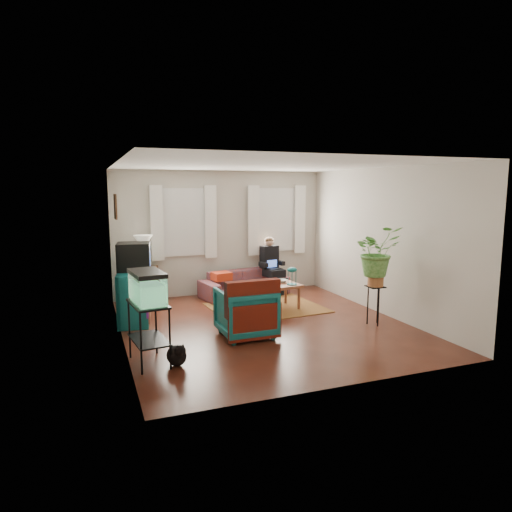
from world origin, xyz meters
name	(u,v)px	position (x,y,z in m)	size (l,w,h in m)	color
floor	(265,325)	(0.00, 0.00, 0.00)	(4.50, 5.00, 0.01)	#4F2B14
ceiling	(265,165)	(0.00, 0.00, 2.60)	(4.50, 5.00, 0.01)	white
wall_back	(221,233)	(0.00, 2.50, 1.30)	(4.50, 0.01, 2.60)	silver
wall_front	(349,274)	(0.00, -2.50, 1.30)	(4.50, 0.01, 2.60)	silver
wall_left	(120,254)	(-2.25, 0.00, 1.30)	(0.01, 5.00, 2.60)	silver
wall_right	(382,241)	(2.25, 0.00, 1.30)	(0.01, 5.00, 2.60)	silver
window_left	(184,222)	(-0.80, 2.48, 1.55)	(1.08, 0.04, 1.38)	white
window_right	(276,220)	(1.25, 2.48, 1.55)	(1.08, 0.04, 1.38)	white
curtains_left	(184,223)	(-0.80, 2.40, 1.55)	(1.36, 0.06, 1.50)	white
curtains_right	(277,220)	(1.25, 2.40, 1.55)	(1.36, 0.06, 1.50)	white
picture_frame	(116,207)	(-2.21, 0.85, 1.95)	(0.04, 0.32, 0.40)	#3D2616
area_rug	(267,308)	(0.44, 0.99, 0.01)	(2.00, 1.60, 0.01)	brown
sofa	(244,279)	(0.37, 2.05, 0.36)	(1.84, 0.73, 0.72)	brown
seated_person	(271,268)	(1.02, 2.16, 0.55)	(0.46, 0.57, 1.10)	black
side_table	(145,285)	(-1.65, 2.22, 0.35)	(0.48, 0.48, 0.71)	#392015
table_lamp	(144,252)	(-1.65, 2.22, 1.01)	(0.36, 0.36, 0.65)	white
dresser	(134,297)	(-1.99, 0.94, 0.44)	(0.48, 0.97, 0.87)	#126F6E
crt_tv	(134,257)	(-1.96, 1.03, 1.11)	(0.53, 0.48, 0.47)	black
aquarium_stand	(149,333)	(-2.00, -1.02, 0.40)	(0.40, 0.72, 0.80)	black
aquarium	(147,287)	(-2.00, -1.02, 1.01)	(0.36, 0.65, 0.42)	#7FD899
black_cat	(176,353)	(-1.69, -1.22, 0.16)	(0.25, 0.38, 0.33)	black
armchair	(246,310)	(-0.47, -0.41, 0.41)	(0.80, 0.75, 0.82)	#127070
serape_throw	(253,304)	(-0.47, -0.73, 0.58)	(0.83, 0.19, 0.68)	#9E0A0A
coffee_table	(269,297)	(0.43, 0.85, 0.24)	(1.14, 0.62, 0.47)	brown
cup_a	(260,285)	(0.19, 0.72, 0.52)	(0.13, 0.13, 0.10)	white
cup_b	(277,284)	(0.51, 0.68, 0.52)	(0.10, 0.10, 0.10)	beige
bowl	(281,281)	(0.73, 0.99, 0.50)	(0.22, 0.22, 0.06)	white
snack_tray	(250,284)	(0.11, 0.97, 0.49)	(0.35, 0.35, 0.04)	#B21414
birdcage	(292,276)	(0.84, 0.75, 0.64)	(0.19, 0.19, 0.33)	#115B6B
plant_stand	(375,305)	(1.72, -0.60, 0.33)	(0.28, 0.28, 0.65)	black
potted_plant	(376,259)	(1.72, -0.60, 1.10)	(0.74, 0.64, 0.83)	#599947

